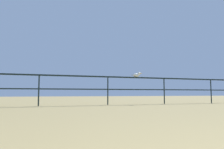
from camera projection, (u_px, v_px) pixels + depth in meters
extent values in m
cube|color=black|center=(75.00, 76.00, 7.27)|extent=(21.37, 0.05, 0.05)
cube|color=black|center=(75.00, 89.00, 7.23)|extent=(21.37, 0.04, 0.04)
cylinder|color=black|center=(39.00, 90.00, 6.84)|extent=(0.04, 0.04, 1.01)
cylinder|color=black|center=(108.00, 91.00, 7.61)|extent=(0.04, 0.04, 1.01)
cylinder|color=black|center=(164.00, 91.00, 8.38)|extent=(0.04, 0.04, 1.01)
cylinder|color=black|center=(211.00, 91.00, 9.15)|extent=(0.04, 0.04, 1.01)
ellipsoid|color=silver|center=(136.00, 75.00, 8.03)|extent=(0.29, 0.28, 0.14)
ellipsoid|color=gray|center=(136.00, 75.00, 8.04)|extent=(0.25, 0.23, 0.05)
sphere|color=silver|center=(139.00, 73.00, 8.00)|extent=(0.11, 0.11, 0.11)
cone|color=yellow|center=(141.00, 73.00, 7.98)|extent=(0.07, 0.07, 0.05)
cube|color=gray|center=(133.00, 75.00, 8.08)|extent=(0.11, 0.10, 0.02)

